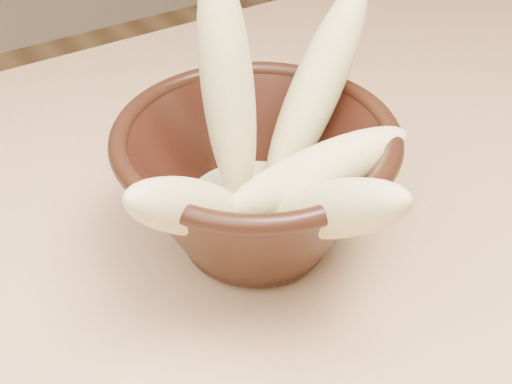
# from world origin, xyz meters

# --- Properties ---
(table) EXTENTS (1.20, 0.80, 0.75)m
(table) POSITION_xyz_m (0.00, 0.00, 0.67)
(table) COLOR tan
(table) RESTS_ON ground
(bowl) EXTENTS (0.20, 0.20, 0.11)m
(bowl) POSITION_xyz_m (-0.09, 0.02, 0.81)
(bowl) COLOR black
(bowl) RESTS_ON table
(milk_puddle) EXTENTS (0.11, 0.11, 0.02)m
(milk_puddle) POSITION_xyz_m (-0.09, 0.02, 0.79)
(milk_puddle) COLOR #EDE6BF
(milk_puddle) RESTS_ON bowl
(banana_upright) EXTENTS (0.05, 0.08, 0.18)m
(banana_upright) POSITION_xyz_m (-0.09, 0.05, 0.88)
(banana_upright) COLOR #D1C67B
(banana_upright) RESTS_ON bowl
(banana_left) EXTENTS (0.14, 0.09, 0.12)m
(banana_left) POSITION_xyz_m (-0.15, -0.01, 0.84)
(banana_left) COLOR #D1C67B
(banana_left) RESTS_ON bowl
(banana_right) EXTENTS (0.13, 0.06, 0.16)m
(banana_right) POSITION_xyz_m (-0.02, 0.03, 0.86)
(banana_right) COLOR #D1C67B
(banana_right) RESTS_ON bowl
(banana_across) EXTENTS (0.14, 0.08, 0.08)m
(banana_across) POSITION_xyz_m (-0.06, -0.02, 0.83)
(banana_across) COLOR #D1C67B
(banana_across) RESTS_ON bowl
(banana_front) EXTENTS (0.04, 0.15, 0.13)m
(banana_front) POSITION_xyz_m (-0.08, -0.06, 0.84)
(banana_front) COLOR #D1C67B
(banana_front) RESTS_ON bowl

